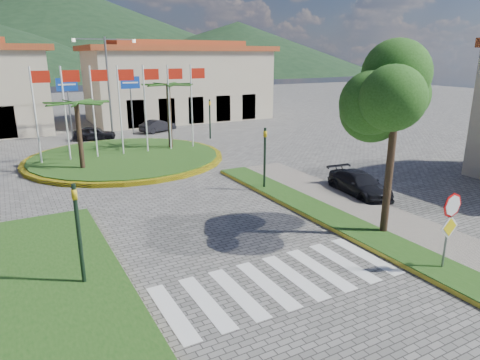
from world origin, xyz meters
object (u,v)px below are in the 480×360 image
deciduous_tree (397,98)px  car_side_right (359,184)px  stop_sign (450,219)px  roundabout_island (126,157)px  car_dark_a (95,133)px  car_dark_b (158,126)px

deciduous_tree → car_side_right: 6.68m
stop_sign → deciduous_tree: size_ratio=0.39×
roundabout_island → car_dark_a: 8.02m
roundabout_island → car_side_right: roundabout_island is taller
roundabout_island → stop_sign: roundabout_island is taller
roundabout_island → stop_sign: 20.69m
roundabout_island → car_side_right: bearing=-57.9°
deciduous_tree → stop_sign: bearing=-101.2°
roundabout_island → stop_sign: (4.90, -20.04, 1.61)m
deciduous_tree → car_dark_b: size_ratio=2.02×
roundabout_island → deciduous_tree: bearing=-72.1°
stop_sign → car_dark_a: (-5.33, 28.04, -1.24)m
car_dark_b → car_side_right: 22.24m
car_dark_b → stop_sign: bearing=158.4°
stop_sign → car_dark_b: (0.35, 29.15, -1.24)m
car_dark_b → car_side_right: car_side_right is taller
roundabout_island → deciduous_tree: deciduous_tree is taller
stop_sign → car_dark_b: 29.18m
stop_sign → deciduous_tree: 4.59m
car_dark_b → car_dark_a: bearing=80.2°
roundabout_island → car_dark_a: (-0.43, 8.00, 0.38)m
deciduous_tree → car_dark_b: deciduous_tree is taller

